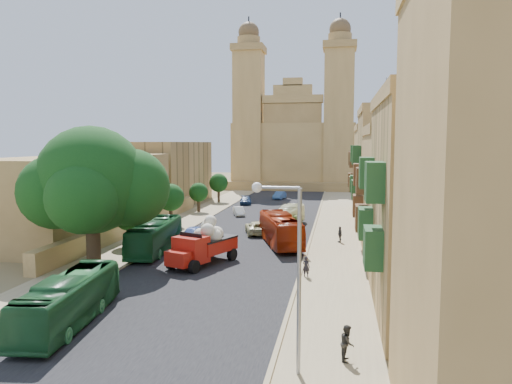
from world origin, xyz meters
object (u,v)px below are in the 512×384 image
(car_blue_a, at_px, (192,234))
(car_white_a, at_px, (239,211))
(street_tree_c, at_px, (199,192))
(pedestrian_c, at_px, (340,234))
(street_tree_d, at_px, (219,183))
(bus_green_south, at_px, (69,300))
(car_blue_b, at_px, (279,195))
(street_tree_a, at_px, (129,217))
(red_truck, at_px, (203,244))
(bus_cream_east, at_px, (288,217))
(streetlamp, at_px, (288,254))
(church, at_px, (295,144))
(bus_green_north, at_px, (155,236))
(bus_red_east, at_px, (280,230))
(pedestrian_a, at_px, (306,267))
(car_white_b, at_px, (292,208))
(pedestrian_b, at_px, (347,343))
(ficus_tree, at_px, (93,184))
(car_cream, at_px, (257,228))
(street_tree_b, at_px, (171,198))
(car_dkblue, at_px, (246,200))

(car_blue_a, xyz_separation_m, car_white_a, (1.26, 17.65, -0.10))
(street_tree_c, xyz_separation_m, pedestrian_c, (19.95, -18.98, -1.99))
(street_tree_d, distance_m, bus_green_south, 56.54)
(car_white_a, relative_size, car_blue_b, 0.89)
(street_tree_a, bearing_deg, street_tree_c, 90.00)
(red_truck, xyz_separation_m, bus_cream_east, (5.01, 19.17, -0.48))
(streetlamp, bearing_deg, church, 94.87)
(bus_cream_east, xyz_separation_m, car_white_a, (-7.56, 8.15, -0.65))
(bus_green_north, height_order, bus_red_east, bus_red_east)
(church, distance_m, red_truck, 73.12)
(street_tree_c, distance_m, pedestrian_a, 36.87)
(street_tree_a, relative_size, bus_green_south, 0.44)
(street_tree_d, relative_size, car_white_b, 1.39)
(streetlamp, xyz_separation_m, red_truck, (-8.74, 17.92, -3.47))
(bus_green_south, relative_size, pedestrian_c, 6.05)
(streetlamp, relative_size, pedestrian_b, 4.95)
(car_blue_b, bearing_deg, street_tree_c, -108.99)
(ficus_tree, distance_m, car_cream, 20.15)
(street_tree_c, xyz_separation_m, car_blue_a, (5.17, -20.42, -2.10))
(church, xyz_separation_m, bus_cream_east, (4.00, -53.53, -8.27))
(church, height_order, street_tree_d, church)
(street_tree_c, bearing_deg, car_blue_b, 62.12)
(bus_cream_east, bearing_deg, church, -78.34)
(ficus_tree, height_order, street_tree_b, ficus_tree)
(street_tree_a, height_order, pedestrian_a, street_tree_a)
(street_tree_a, xyz_separation_m, car_blue_b, (9.50, 41.96, -2.17))
(red_truck, bearing_deg, car_cream, 81.76)
(car_white_a, xyz_separation_m, car_dkblue, (-1.42, 12.47, 0.04))
(bus_green_south, relative_size, car_blue_b, 2.38)
(church, relative_size, street_tree_b, 7.22)
(street_tree_c, relative_size, bus_green_north, 0.40)
(street_tree_a, distance_m, pedestrian_b, 30.24)
(car_cream, xyz_separation_m, pedestrian_b, (9.23, -30.52, 0.14))
(car_blue_a, relative_size, car_white_b, 1.19)
(street_tree_a, relative_size, bus_cream_east, 0.48)
(car_white_a, height_order, car_dkblue, car_dkblue)
(car_white_a, relative_size, car_white_b, 1.05)
(church, xyz_separation_m, bus_red_east, (4.25, -63.77, -8.01))
(bus_red_east, bearing_deg, street_tree_b, -50.21)
(streetlamp, relative_size, pedestrian_a, 5.34)
(pedestrian_a, xyz_separation_m, pedestrian_c, (2.45, 13.41, 0.03))
(red_truck, xyz_separation_m, bus_red_east, (5.26, 8.92, -0.23))
(street_tree_a, bearing_deg, street_tree_d, 90.00)
(street_tree_a, height_order, streetlamp, streetlamp)
(car_white_b, bearing_deg, street_tree_c, -13.96)
(church, xyz_separation_m, streetlamp, (7.72, -90.61, -4.31))
(car_blue_b, bearing_deg, car_dkblue, -109.62)
(pedestrian_a, bearing_deg, car_white_a, -48.50)
(pedestrian_b, bearing_deg, bus_cream_east, 16.42)
(car_blue_a, bearing_deg, street_tree_c, 108.47)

